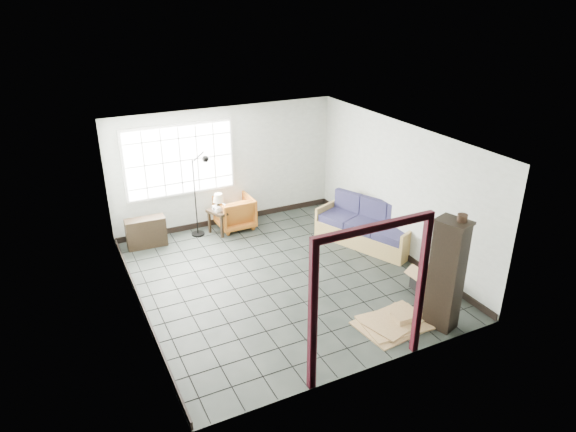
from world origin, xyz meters
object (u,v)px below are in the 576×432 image
futon_sofa (368,228)px  side_table (222,213)px  tall_shelf (447,274)px  armchair (235,211)px

futon_sofa → side_table: bearing=121.1°
side_table → tall_shelf: tall_shelf is taller
armchair → tall_shelf: 5.08m
tall_shelf → side_table: bearing=93.7°
futon_sofa → armchair: 2.91m
side_table → tall_shelf: bearing=-67.8°
armchair → futon_sofa: bearing=137.8°
futon_sofa → tall_shelf: tall_shelf is taller
tall_shelf → futon_sofa: bearing=59.7°
side_table → futon_sofa: bearing=-35.7°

